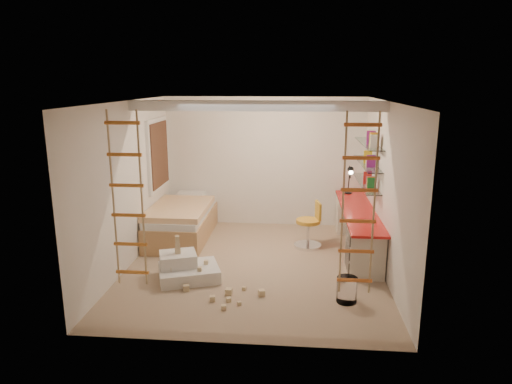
# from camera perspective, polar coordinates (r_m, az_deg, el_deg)

# --- Properties ---
(floor) EXTENTS (4.50, 4.50, 0.00)m
(floor) POSITION_cam_1_polar(r_m,az_deg,el_deg) (7.44, -0.21, -9.19)
(floor) COLOR #9B7E64
(floor) RESTS_ON ground
(ceiling_beam) EXTENTS (4.00, 0.18, 0.16)m
(ceiling_beam) POSITION_cam_1_polar(r_m,az_deg,el_deg) (7.16, 0.00, 10.71)
(ceiling_beam) COLOR white
(ceiling_beam) RESTS_ON ceiling
(window_frame) EXTENTS (0.06, 1.15, 1.35)m
(window_frame) POSITION_cam_1_polar(r_m,az_deg,el_deg) (8.82, -12.19, 4.63)
(window_frame) COLOR white
(window_frame) RESTS_ON wall_left
(window_blind) EXTENTS (0.02, 1.00, 1.20)m
(window_blind) POSITION_cam_1_polar(r_m,az_deg,el_deg) (8.81, -11.94, 4.63)
(window_blind) COLOR #4C2D1E
(window_blind) RESTS_ON window_frame
(rope_ladder_left) EXTENTS (0.41, 0.04, 2.13)m
(rope_ladder_left) POSITION_cam_1_polar(r_m,az_deg,el_deg) (5.62, -15.76, -1.02)
(rope_ladder_left) COLOR #BF7420
(rope_ladder_left) RESTS_ON ceiling
(rope_ladder_right) EXTENTS (0.41, 0.04, 2.13)m
(rope_ladder_right) POSITION_cam_1_polar(r_m,az_deg,el_deg) (5.31, 12.69, -1.69)
(rope_ladder_right) COLOR #D05F23
(rope_ladder_right) RESTS_ON ceiling
(waste_bin) EXTENTS (0.28, 0.28, 0.35)m
(waste_bin) POSITION_cam_1_polar(r_m,az_deg,el_deg) (6.36, 11.28, -11.89)
(waste_bin) COLOR white
(waste_bin) RESTS_ON floor
(desk) EXTENTS (0.56, 2.80, 0.75)m
(desk) POSITION_cam_1_polar(r_m,az_deg,el_deg) (8.15, 12.51, -4.42)
(desk) COLOR red
(desk) RESTS_ON floor
(shelves) EXTENTS (0.25, 1.80, 0.71)m
(shelves) POSITION_cam_1_polar(r_m,az_deg,el_deg) (8.17, 13.73, 3.49)
(shelves) COLOR white
(shelves) RESTS_ON wall_right
(bed) EXTENTS (1.02, 2.00, 0.69)m
(bed) POSITION_cam_1_polar(r_m,az_deg,el_deg) (8.70, -9.23, -3.61)
(bed) COLOR #AD7F51
(bed) RESTS_ON floor
(task_lamp) EXTENTS (0.14, 0.36, 0.57)m
(task_lamp) POSITION_cam_1_polar(r_m,az_deg,el_deg) (8.88, 11.68, 2.01)
(task_lamp) COLOR black
(task_lamp) RESTS_ON desk
(swivel_chair) EXTENTS (0.58, 0.58, 0.83)m
(swivel_chair) POSITION_cam_1_polar(r_m,az_deg,el_deg) (8.19, 6.68, -4.81)
(swivel_chair) COLOR gold
(swivel_chair) RESTS_ON floor
(play_platform) EXTENTS (1.05, 0.93, 0.39)m
(play_platform) POSITION_cam_1_polar(r_m,az_deg,el_deg) (7.02, -8.76, -9.47)
(play_platform) COLOR silver
(play_platform) RESTS_ON floor
(toy_blocks) EXTENTS (1.43, 1.09, 0.66)m
(toy_blocks) POSITION_cam_1_polar(r_m,az_deg,el_deg) (6.60, -6.00, -10.54)
(toy_blocks) COLOR #CCB284
(toy_blocks) RESTS_ON floor
(books) EXTENTS (0.14, 0.58, 0.92)m
(books) POSITION_cam_1_polar(r_m,az_deg,el_deg) (8.15, 13.79, 4.48)
(books) COLOR #1E722D
(books) RESTS_ON shelves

